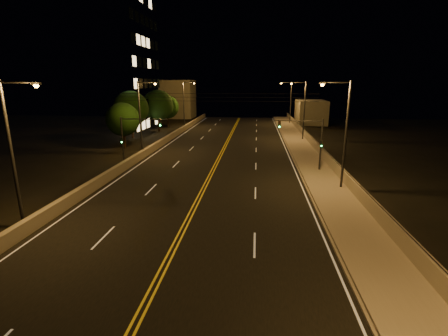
# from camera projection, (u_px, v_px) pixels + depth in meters

# --- Properties ---
(road) EXTENTS (18.00, 120.00, 0.02)m
(road) POSITION_uv_depth(u_px,v_px,m) (203.00, 189.00, 28.08)
(road) COLOR black
(road) RESTS_ON ground
(sidewalk) EXTENTS (3.60, 120.00, 0.30)m
(sidewalk) POSITION_uv_depth(u_px,v_px,m) (331.00, 192.00, 27.01)
(sidewalk) COLOR gray
(sidewalk) RESTS_ON ground
(curb) EXTENTS (0.14, 120.00, 0.15)m
(curb) POSITION_uv_depth(u_px,v_px,m) (308.00, 192.00, 27.21)
(curb) COLOR gray
(curb) RESTS_ON ground
(parapet_wall) EXTENTS (0.30, 120.00, 1.00)m
(parapet_wall) POSITION_uv_depth(u_px,v_px,m) (352.00, 185.00, 26.69)
(parapet_wall) COLOR gray
(parapet_wall) RESTS_ON sidewalk
(jersey_barrier) EXTENTS (0.45, 120.00, 0.92)m
(jersey_barrier) POSITION_uv_depth(u_px,v_px,m) (100.00, 181.00, 28.86)
(jersey_barrier) COLOR gray
(jersey_barrier) RESTS_ON ground
(distant_building_right) EXTENTS (6.00, 10.00, 5.14)m
(distant_building_right) POSITION_uv_depth(u_px,v_px,m) (311.00, 112.00, 72.56)
(distant_building_right) COLOR gray
(distant_building_right) RESTS_ON ground
(distant_building_left) EXTENTS (8.00, 8.00, 9.54)m
(distant_building_left) POSITION_uv_depth(u_px,v_px,m) (178.00, 99.00, 84.49)
(distant_building_left) COLOR gray
(distant_building_left) RESTS_ON ground
(parapet_rail) EXTENTS (0.06, 120.00, 0.06)m
(parapet_rail) POSITION_uv_depth(u_px,v_px,m) (353.00, 179.00, 26.55)
(parapet_rail) COLOR black
(parapet_rail) RESTS_ON parapet_wall
(lane_markings) EXTENTS (17.32, 116.00, 0.00)m
(lane_markings) POSITION_uv_depth(u_px,v_px,m) (203.00, 189.00, 28.01)
(lane_markings) COLOR silver
(lane_markings) RESTS_ON road
(streetlight_1) EXTENTS (2.55, 0.28, 9.14)m
(streetlight_1) POSITION_uv_depth(u_px,v_px,m) (343.00, 129.00, 26.58)
(streetlight_1) COLOR #2D2D33
(streetlight_1) RESTS_ON ground
(streetlight_2) EXTENTS (2.55, 0.28, 9.14)m
(streetlight_2) POSITION_uv_depth(u_px,v_px,m) (303.00, 107.00, 50.09)
(streetlight_2) COLOR #2D2D33
(streetlight_2) RESTS_ON ground
(streetlight_3) EXTENTS (2.55, 0.28, 9.14)m
(streetlight_3) POSITION_uv_depth(u_px,v_px,m) (290.00, 100.00, 70.45)
(streetlight_3) COLOR #2D2D33
(streetlight_3) RESTS_ON ground
(streetlight_4) EXTENTS (2.55, 0.28, 9.14)m
(streetlight_4) POSITION_uv_depth(u_px,v_px,m) (15.00, 146.00, 19.35)
(streetlight_4) COLOR #2D2D33
(streetlight_4) RESTS_ON ground
(streetlight_5) EXTENTS (2.55, 0.28, 9.14)m
(streetlight_5) POSITION_uv_depth(u_px,v_px,m) (142.00, 113.00, 40.67)
(streetlight_5) COLOR #2D2D33
(streetlight_5) RESTS_ON ground
(streetlight_6) EXTENTS (2.55, 0.28, 9.14)m
(streetlight_6) POSITION_uv_depth(u_px,v_px,m) (185.00, 101.00, 65.00)
(streetlight_6) COLOR #2D2D33
(streetlight_6) RESTS_ON ground
(traffic_signal_right) EXTENTS (5.11, 0.31, 5.46)m
(traffic_signal_right) POSITION_uv_depth(u_px,v_px,m) (311.00, 138.00, 32.66)
(traffic_signal_right) COLOR #2D2D33
(traffic_signal_right) RESTS_ON ground
(traffic_signal_left) EXTENTS (5.11, 0.31, 5.46)m
(traffic_signal_left) POSITION_uv_depth(u_px,v_px,m) (132.00, 136.00, 34.44)
(traffic_signal_left) COLOR #2D2D33
(traffic_signal_left) RESTS_ON ground
(overhead_wires) EXTENTS (22.00, 0.03, 0.83)m
(overhead_wires) POSITION_uv_depth(u_px,v_px,m) (216.00, 97.00, 35.33)
(overhead_wires) COLOR black
(building_tower) EXTENTS (24.00, 15.00, 28.98)m
(building_tower) POSITION_uv_depth(u_px,v_px,m) (80.00, 53.00, 56.80)
(building_tower) COLOR gray
(building_tower) RESTS_ON ground
(tree_0) EXTENTS (4.65, 4.65, 6.31)m
(tree_0) POSITION_uv_depth(u_px,v_px,m) (123.00, 119.00, 45.27)
(tree_0) COLOR black
(tree_0) RESTS_ON ground
(tree_1) EXTENTS (5.68, 5.68, 7.70)m
(tree_1) POSITION_uv_depth(u_px,v_px,m) (131.00, 108.00, 52.94)
(tree_1) COLOR black
(tree_1) RESTS_ON ground
(tree_2) EXTENTS (5.69, 5.69, 7.71)m
(tree_2) POSITION_uv_depth(u_px,v_px,m) (158.00, 105.00, 60.42)
(tree_2) COLOR black
(tree_2) RESTS_ON ground
(tree_3) EXTENTS (4.77, 4.77, 6.47)m
(tree_3) POSITION_uv_depth(u_px,v_px,m) (167.00, 107.00, 66.97)
(tree_3) COLOR black
(tree_3) RESTS_ON ground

